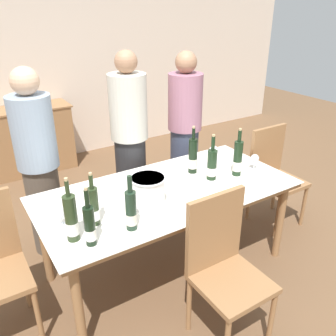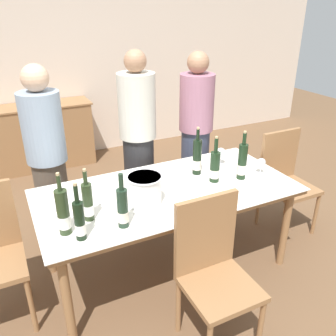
# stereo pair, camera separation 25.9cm
# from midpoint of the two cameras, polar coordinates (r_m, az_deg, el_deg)

# --- Properties ---
(ground_plane) EXTENTS (12.00, 12.00, 0.00)m
(ground_plane) POSITION_cam_midpoint_polar(r_m,az_deg,el_deg) (3.09, -2.49, -15.57)
(ground_plane) COLOR brown
(back_wall) EXTENTS (8.00, 0.10, 2.80)m
(back_wall) POSITION_cam_midpoint_polar(r_m,az_deg,el_deg) (5.06, -20.02, 16.70)
(back_wall) COLOR beige
(back_wall) RESTS_ON ground_plane
(sideboard_cabinet) EXTENTS (1.60, 0.46, 0.84)m
(sideboard_cabinet) POSITION_cam_midpoint_polar(r_m,az_deg,el_deg) (4.89, -25.70, 3.50)
(sideboard_cabinet) COLOR #996B42
(sideboard_cabinet) RESTS_ON ground_plane
(dining_table) EXTENTS (1.94, 0.94, 0.73)m
(dining_table) POSITION_cam_midpoint_polar(r_m,az_deg,el_deg) (2.70, -2.75, -4.76)
(dining_table) COLOR #996B42
(dining_table) RESTS_ON ground_plane
(ice_bucket) EXTENTS (0.24, 0.24, 0.21)m
(ice_bucket) POSITION_cam_midpoint_polar(r_m,az_deg,el_deg) (2.44, -6.27, -3.69)
(ice_bucket) COLOR white
(ice_bucket) RESTS_ON dining_table
(wine_bottle_0) EXTENTS (0.06, 0.06, 0.37)m
(wine_bottle_0) POSITION_cam_midpoint_polar(r_m,az_deg,el_deg) (2.12, -15.94, -9.08)
(wine_bottle_0) COLOR black
(wine_bottle_0) RESTS_ON dining_table
(wine_bottle_1) EXTENTS (0.07, 0.07, 0.36)m
(wine_bottle_1) POSITION_cam_midpoint_polar(r_m,az_deg,el_deg) (2.20, -9.35, -6.90)
(wine_bottle_1) COLOR #1E3323
(wine_bottle_1) RESTS_ON dining_table
(wine_bottle_2) EXTENTS (0.08, 0.08, 0.37)m
(wine_bottle_2) POSITION_cam_midpoint_polar(r_m,az_deg,el_deg) (2.79, 4.44, 0.42)
(wine_bottle_2) COLOR black
(wine_bottle_2) RESTS_ON dining_table
(wine_bottle_3) EXTENTS (0.07, 0.07, 0.36)m
(wine_bottle_3) POSITION_cam_midpoint_polar(r_m,az_deg,el_deg) (2.29, -15.06, -6.15)
(wine_bottle_3) COLOR #28381E
(wine_bottle_3) RESTS_ON dining_table
(wine_bottle_4) EXTENTS (0.07, 0.07, 0.40)m
(wine_bottle_4) POSITION_cam_midpoint_polar(r_m,az_deg,el_deg) (2.87, 8.60, 1.36)
(wine_bottle_4) COLOR black
(wine_bottle_4) RESTS_ON dining_table
(wine_bottle_5) EXTENTS (0.08, 0.08, 0.41)m
(wine_bottle_5) POSITION_cam_midpoint_polar(r_m,az_deg,el_deg) (2.18, -18.59, -7.93)
(wine_bottle_5) COLOR #28381E
(wine_bottle_5) RESTS_ON dining_table
(wine_bottle_6) EXTENTS (0.07, 0.07, 0.40)m
(wine_bottle_6) POSITION_cam_midpoint_polar(r_m,az_deg,el_deg) (2.88, 1.45, 1.76)
(wine_bottle_6) COLOR black
(wine_bottle_6) RESTS_ON dining_table
(wine_glass_0) EXTENTS (0.07, 0.07, 0.14)m
(wine_glass_0) POSITION_cam_midpoint_polar(r_m,az_deg,el_deg) (3.01, 11.38, 1.34)
(wine_glass_0) COLOR white
(wine_glass_0) RESTS_ON dining_table
(wine_glass_1) EXTENTS (0.09, 0.09, 0.15)m
(wine_glass_1) POSITION_cam_midpoint_polar(r_m,az_deg,el_deg) (3.10, 4.99, 2.65)
(wine_glass_1) COLOR white
(wine_glass_1) RESTS_ON dining_table
(wine_glass_2) EXTENTS (0.08, 0.08, 0.13)m
(wine_glass_2) POSITION_cam_midpoint_polar(r_m,az_deg,el_deg) (2.35, -19.87, -7.00)
(wine_glass_2) COLOR white
(wine_glass_2) RESTS_ON dining_table
(chair_near_front) EXTENTS (0.42, 0.42, 0.98)m
(chair_near_front) POSITION_cam_midpoint_polar(r_m,az_deg,el_deg) (2.28, 5.57, -14.81)
(chair_near_front) COLOR #996B42
(chair_near_front) RESTS_ON ground_plane
(chair_right_end) EXTENTS (0.42, 0.42, 0.95)m
(chair_right_end) POSITION_cam_midpoint_polar(r_m,az_deg,el_deg) (3.54, 14.51, -0.38)
(chair_right_end) COLOR #996B42
(chair_right_end) RESTS_ON ground_plane
(person_host) EXTENTS (0.33, 0.33, 1.60)m
(person_host) POSITION_cam_midpoint_polar(r_m,az_deg,el_deg) (3.11, -22.26, 0.19)
(person_host) COLOR #51473D
(person_host) RESTS_ON ground_plane
(person_guest_left) EXTENTS (0.33, 0.33, 1.67)m
(person_guest_left) POSITION_cam_midpoint_polar(r_m,az_deg,el_deg) (3.24, -8.40, 3.51)
(person_guest_left) COLOR #262628
(person_guest_left) RESTS_ON ground_plane
(person_guest_right) EXTENTS (0.33, 0.33, 1.62)m
(person_guest_right) POSITION_cam_midpoint_polar(r_m,az_deg,el_deg) (3.55, 0.58, 5.26)
(person_guest_right) COLOR #383F56
(person_guest_right) RESTS_ON ground_plane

